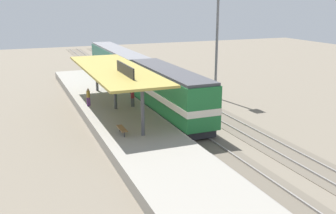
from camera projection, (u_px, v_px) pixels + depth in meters
ground_plane at (181, 111)px, 38.95m from camera, size 120.00×120.00×0.00m
track_near at (162, 112)px, 38.22m from camera, size 3.20×110.00×0.16m
track_far at (204, 108)px, 39.89m from camera, size 3.20×110.00×0.16m
platform at (116, 113)px, 36.45m from camera, size 6.00×44.00×0.90m
station_canopy at (115, 70)px, 35.28m from camera, size 5.20×18.00×4.70m
platform_bench at (122, 129)px, 29.27m from camera, size 0.44×1.70×0.50m
locomotive at (169, 93)px, 35.97m from camera, size 2.93×14.43×4.44m
passenger_carriage_single at (118, 65)px, 52.08m from camera, size 2.90×20.00×4.24m
light_mast at (218, 22)px, 41.93m from camera, size 1.10×1.10×11.70m
person_waiting at (88, 96)px, 37.01m from camera, size 0.34×0.34×1.71m
person_walking at (133, 97)px, 36.79m from camera, size 0.34×0.34×1.71m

